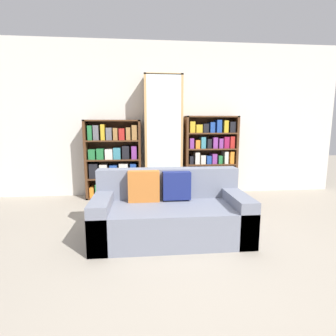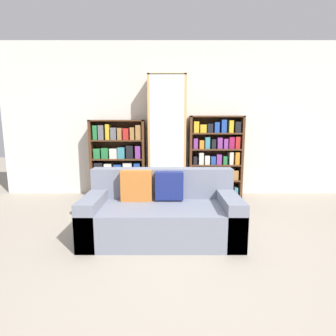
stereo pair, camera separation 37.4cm
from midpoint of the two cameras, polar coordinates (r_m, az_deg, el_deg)
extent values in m
plane|color=gray|center=(2.62, 7.56, -19.62)|extent=(16.00, 16.00, 0.00)
cube|color=beige|center=(4.81, 4.07, 10.34)|extent=(6.24, 0.06, 2.70)
cube|color=slate|center=(3.01, 2.52, -11.53)|extent=(1.70, 0.84, 0.38)
cube|color=slate|center=(3.21, 2.34, -3.26)|extent=(1.70, 0.20, 0.36)
cube|color=slate|center=(3.06, -11.93, -10.22)|extent=(0.20, 0.84, 0.50)
cube|color=slate|center=(3.11, 16.70, -10.06)|extent=(0.20, 0.84, 0.50)
cube|color=#B76628|center=(3.06, -3.14, -3.91)|extent=(0.36, 0.12, 0.36)
cube|color=navy|center=(3.06, 4.05, -3.91)|extent=(0.32, 0.12, 0.32)
cube|color=#4C2D19|center=(4.77, -13.64, 1.97)|extent=(0.04, 0.32, 1.35)
cube|color=#4C2D19|center=(4.63, -2.69, 2.02)|extent=(0.04, 0.32, 1.35)
cube|color=#4C2D19|center=(4.64, -8.44, 10.15)|extent=(0.95, 0.32, 0.02)
cube|color=#4C2D19|center=(4.81, -8.06, -5.85)|extent=(0.95, 0.32, 0.02)
cube|color=#4C2D19|center=(4.83, -7.97, 2.24)|extent=(0.95, 0.01, 1.35)
cube|color=#4C2D19|center=(4.73, -8.15, -1.91)|extent=(0.87, 0.32, 0.02)
cube|color=#4C2D19|center=(4.68, -8.24, 2.01)|extent=(0.87, 0.32, 0.02)
cube|color=#4C2D19|center=(4.65, -8.34, 5.99)|extent=(0.87, 0.32, 0.02)
cube|color=orange|center=(4.84, -12.58, -4.67)|extent=(0.07, 0.24, 0.17)
cube|color=#237038|center=(4.82, -11.57, -4.38)|extent=(0.05, 0.24, 0.23)
cube|color=black|center=(4.81, -10.63, -4.68)|extent=(0.06, 0.24, 0.18)
cube|color=orange|center=(4.79, -9.59, -4.61)|extent=(0.06, 0.24, 0.19)
cube|color=olive|center=(4.78, -8.58, -4.56)|extent=(0.05, 0.24, 0.20)
cube|color=teal|center=(4.77, -7.63, -4.67)|extent=(0.05, 0.24, 0.19)
cube|color=orange|center=(4.75, -6.57, -4.32)|extent=(0.05, 0.24, 0.25)
cube|color=teal|center=(4.75, -5.61, -4.69)|extent=(0.07, 0.24, 0.19)
cube|color=orange|center=(4.74, -4.51, -4.61)|extent=(0.06, 0.24, 0.20)
cube|color=#237038|center=(4.73, -3.56, -4.62)|extent=(0.07, 0.24, 0.20)
cube|color=black|center=(4.76, -12.21, -0.28)|extent=(0.14, 0.24, 0.25)
cube|color=beige|center=(4.73, -10.26, -0.38)|extent=(0.12, 0.24, 0.23)
cube|color=#1E4293|center=(4.70, -8.25, -0.47)|extent=(0.12, 0.24, 0.22)
cube|color=beige|center=(4.68, -6.15, -0.32)|extent=(0.15, 0.24, 0.25)
cube|color=#1E4293|center=(4.66, -4.12, -0.34)|extent=(0.10, 0.24, 0.24)
cube|color=#237038|center=(4.72, -12.52, 3.14)|extent=(0.11, 0.24, 0.17)
cube|color=#237038|center=(4.69, -10.88, 3.23)|extent=(0.11, 0.24, 0.18)
cube|color=beige|center=(4.67, -9.12, 3.19)|extent=(0.13, 0.24, 0.17)
cube|color=teal|center=(4.65, -7.47, 3.33)|extent=(0.12, 0.24, 0.19)
cube|color=black|center=(4.63, -5.67, 3.53)|extent=(0.12, 0.24, 0.23)
cube|color=#7A3384|center=(4.62, -3.91, 3.50)|extent=(0.09, 0.24, 0.22)
cube|color=#237038|center=(4.70, -12.85, 7.53)|extent=(0.07, 0.24, 0.24)
cube|color=#5B5B60|center=(4.68, -11.67, 7.58)|extent=(0.09, 0.24, 0.25)
cube|color=gold|center=(4.66, -10.31, 7.72)|extent=(0.07, 0.24, 0.26)
cube|color=#5B5B60|center=(4.64, -9.07, 7.40)|extent=(0.09, 0.24, 0.21)
cube|color=olive|center=(4.63, -7.76, 7.39)|extent=(0.07, 0.24, 0.20)
cube|color=#AD231E|center=(4.61, -6.46, 7.36)|extent=(0.09, 0.24, 0.19)
cube|color=olive|center=(4.60, -5.10, 7.48)|extent=(0.07, 0.24, 0.21)
cube|color=olive|center=(4.59, -3.78, 7.74)|extent=(0.09, 0.24, 0.25)
cube|color=tan|center=(4.58, -1.40, 6.62)|extent=(0.04, 0.36, 2.09)
cube|color=tan|center=(4.60, 6.20, 6.58)|extent=(0.04, 0.36, 2.09)
cube|color=tan|center=(4.65, 2.50, 19.47)|extent=(0.64, 0.36, 0.02)
cube|color=tan|center=(4.74, 2.32, -5.98)|extent=(0.64, 0.36, 0.02)
cube|color=tan|center=(4.75, 2.33, 6.71)|extent=(0.64, 0.01, 2.09)
cube|color=silver|center=(4.40, 2.49, 6.50)|extent=(0.56, 0.01, 2.07)
cube|color=tan|center=(4.66, 2.35, -1.79)|extent=(0.56, 0.32, 0.02)
cube|color=tan|center=(4.61, 2.38, 2.37)|extent=(0.56, 0.32, 0.02)
cube|color=tan|center=(4.58, 2.41, 6.61)|extent=(0.56, 0.32, 0.02)
cube|color=tan|center=(4.57, 2.44, 10.88)|extent=(0.56, 0.32, 0.02)
cube|color=tan|center=(4.60, 2.47, 15.14)|extent=(0.56, 0.32, 0.02)
cylinder|color=silver|center=(4.74, -0.23, -5.31)|extent=(0.01, 0.01, 0.08)
cone|color=silver|center=(4.71, -0.23, -4.21)|extent=(0.07, 0.07, 0.10)
cylinder|color=silver|center=(4.73, 1.05, -5.32)|extent=(0.01, 0.01, 0.08)
cone|color=silver|center=(4.71, 1.05, -4.22)|extent=(0.07, 0.07, 0.10)
cylinder|color=silver|center=(4.72, 2.33, -5.38)|extent=(0.01, 0.01, 0.08)
cone|color=silver|center=(4.70, 2.34, -4.28)|extent=(0.07, 0.07, 0.10)
cylinder|color=silver|center=(4.72, 3.61, -5.40)|extent=(0.01, 0.01, 0.08)
cone|color=silver|center=(4.69, 3.62, -4.30)|extent=(0.07, 0.07, 0.10)
cylinder|color=silver|center=(4.74, 4.87, -5.35)|extent=(0.01, 0.01, 0.08)
cone|color=silver|center=(4.71, 4.89, -4.25)|extent=(0.07, 0.07, 0.10)
cylinder|color=silver|center=(4.64, -0.23, -1.28)|extent=(0.01, 0.01, 0.06)
cone|color=silver|center=(4.63, -0.23, -0.41)|extent=(0.07, 0.07, 0.08)
cylinder|color=silver|center=(4.65, 1.06, -1.27)|extent=(0.01, 0.01, 0.06)
cone|color=silver|center=(4.63, 1.07, -0.41)|extent=(0.07, 0.07, 0.08)
cylinder|color=silver|center=(4.64, 2.36, -1.28)|extent=(0.01, 0.01, 0.06)
cone|color=silver|center=(4.63, 2.36, -0.42)|extent=(0.07, 0.07, 0.08)
cylinder|color=silver|center=(4.65, 3.65, -1.29)|extent=(0.01, 0.01, 0.06)
cone|color=silver|center=(4.63, 3.66, -0.42)|extent=(0.07, 0.07, 0.08)
cylinder|color=silver|center=(4.65, 4.94, -1.30)|extent=(0.01, 0.01, 0.06)
cone|color=silver|center=(4.64, 4.96, -0.43)|extent=(0.07, 0.07, 0.08)
cylinder|color=silver|center=(4.58, 0.20, 2.92)|extent=(0.01, 0.01, 0.07)
cone|color=silver|center=(4.57, 0.20, 3.88)|extent=(0.09, 0.09, 0.08)
cylinder|color=silver|center=(4.60, 2.38, 2.94)|extent=(0.01, 0.01, 0.07)
cone|color=silver|center=(4.59, 2.39, 3.89)|extent=(0.09, 0.09, 0.08)
cylinder|color=silver|center=(4.61, 4.56, 2.93)|extent=(0.01, 0.01, 0.07)
cone|color=silver|center=(4.60, 4.57, 3.88)|extent=(0.09, 0.09, 0.08)
cylinder|color=silver|center=(4.59, 0.21, 7.20)|extent=(0.01, 0.01, 0.07)
cone|color=silver|center=(4.59, 0.21, 8.15)|extent=(0.09, 0.09, 0.08)
cylinder|color=silver|center=(4.59, 2.41, 7.19)|extent=(0.01, 0.01, 0.07)
cone|color=silver|center=(4.59, 2.41, 8.14)|extent=(0.09, 0.09, 0.08)
cylinder|color=silver|center=(4.60, 4.59, 7.18)|extent=(0.01, 0.01, 0.07)
cone|color=silver|center=(4.60, 4.61, 8.12)|extent=(0.09, 0.09, 0.08)
cylinder|color=silver|center=(4.55, 0.21, 11.58)|extent=(0.01, 0.01, 0.08)
cone|color=silver|center=(4.56, 0.21, 12.75)|extent=(0.09, 0.09, 0.10)
cylinder|color=silver|center=(4.59, 2.43, 11.55)|extent=(0.01, 0.01, 0.08)
cone|color=silver|center=(4.60, 2.44, 12.72)|extent=(0.09, 0.09, 0.10)
cylinder|color=silver|center=(4.59, 4.67, 11.53)|extent=(0.01, 0.01, 0.08)
cone|color=silver|center=(4.59, 4.68, 12.70)|extent=(0.09, 0.09, 0.10)
cylinder|color=silver|center=(4.58, 0.21, 15.76)|extent=(0.01, 0.01, 0.07)
cone|color=silver|center=(4.59, 0.21, 16.74)|extent=(0.09, 0.09, 0.09)
cylinder|color=silver|center=(4.61, 2.47, 15.71)|extent=(0.01, 0.01, 0.07)
cone|color=silver|center=(4.62, 2.47, 16.68)|extent=(0.09, 0.09, 0.09)
cylinder|color=silver|center=(4.60, 4.73, 15.70)|extent=(0.01, 0.01, 0.07)
cone|color=silver|center=(4.61, 4.75, 16.67)|extent=(0.09, 0.09, 0.09)
cube|color=#4C2D19|center=(4.66, 7.40, 2.42)|extent=(0.04, 0.32, 1.42)
cube|color=#4C2D19|center=(4.85, 17.89, 2.32)|extent=(0.04, 0.32, 1.42)
cube|color=#4C2D19|center=(4.70, 13.06, 10.84)|extent=(0.93, 0.32, 0.02)
cube|color=#4C2D19|center=(4.87, 12.45, -5.80)|extent=(0.93, 0.32, 0.02)
cube|color=#4C2D19|center=(4.88, 12.36, 2.60)|extent=(0.93, 0.01, 1.42)
cube|color=#4C2D19|center=(4.80, 12.57, -2.50)|extent=(0.85, 0.32, 0.02)
cube|color=#4C2D19|center=(4.75, 12.69, 0.74)|extent=(0.85, 0.32, 0.02)
cube|color=#4C2D19|center=(4.72, 12.81, 4.03)|extent=(0.85, 0.32, 0.02)
cube|color=#4C2D19|center=(4.70, 12.93, 7.36)|extent=(0.85, 0.32, 0.02)
cube|color=olive|center=(4.76, 8.20, -4.59)|extent=(0.08, 0.24, 0.20)
cube|color=#7A3384|center=(4.78, 9.30, -4.80)|extent=(0.08, 0.24, 0.16)
cube|color=#237038|center=(4.80, 10.40, -4.65)|extent=(0.07, 0.24, 0.19)
cube|color=#AD231E|center=(4.81, 11.46, -4.72)|extent=(0.06, 0.24, 0.17)
cube|color=#8E1947|center=(4.83, 12.54, -4.69)|extent=(0.06, 0.24, 0.17)
cube|color=#7A3384|center=(4.86, 13.61, -4.81)|extent=(0.07, 0.24, 0.15)
cube|color=#5B5B60|center=(4.88, 14.66, -4.80)|extent=(0.08, 0.24, 0.15)
cube|color=#AD231E|center=(4.90, 15.67, -4.57)|extent=(0.08, 0.24, 0.19)
cube|color=teal|center=(4.93, 16.71, -4.75)|extent=(0.06, 0.24, 0.15)
cube|color=black|center=(4.71, 8.49, -1.39)|extent=(0.10, 0.24, 0.17)
cube|color=black|center=(4.73, 10.17, -1.33)|extent=(0.09, 0.24, 0.18)
cube|color=#8E1947|center=(4.76, 11.88, -1.23)|extent=(0.10, 0.24, 0.20)
cube|color=#AD231E|center=(4.79, 13.47, -1.33)|extent=(0.09, 0.24, 0.18)
cube|color=#5B5B60|center=(4.82, 15.05, -1.37)|extent=(0.12, 0.24, 0.17)
cube|color=olive|center=(4.86, 16.59, -1.38)|extent=(0.10, 0.24, 0.17)
cube|color=black|center=(4.67, 8.40, 1.73)|extent=(0.06, 0.24, 0.14)
cube|color=beige|center=(4.68, 9.68, 2.12)|extent=(0.08, 0.24, 0.21)
cube|color=beige|center=(4.70, 10.92, 1.79)|extent=(0.08, 0.24, 0.15)
cube|color=#1E4293|center=(4.72, 12.17, 1.71)|extent=(0.08, 0.24, 0.14)
cube|color=#7A3384|center=(4.74, 13.34, 1.92)|extent=(0.08, 0.24, 0.18)
cube|color=#237038|center=(4.77, 14.57, 1.71)|extent=(0.07, 0.24, 0.14)
cube|color=beige|center=(4.79, 15.83, 2.13)|extent=(0.06, 0.24, 0.22)
cube|color=orange|center=(4.82, 17.01, 2.12)|extent=(0.07, 0.24, 0.22)
cube|color=#7A3384|center=(4.64, 8.51, 5.32)|extent=(0.07, 0.24, 0.18)
cube|color=orange|center=(4.66, 9.79, 5.10)|extent=(0.08, 0.24, 0.15)
cube|color=teal|center=(4.67, 11.00, 5.41)|extent=(0.08, 0.24, 0.20)
cube|color=black|center=(4.69, 12.27, 5.17)|extent=(0.07, 0.24, 0.16)
cube|color=#7A3384|center=(4.72, 13.54, 5.32)|extent=(0.08, 0.24, 0.19)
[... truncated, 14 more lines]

